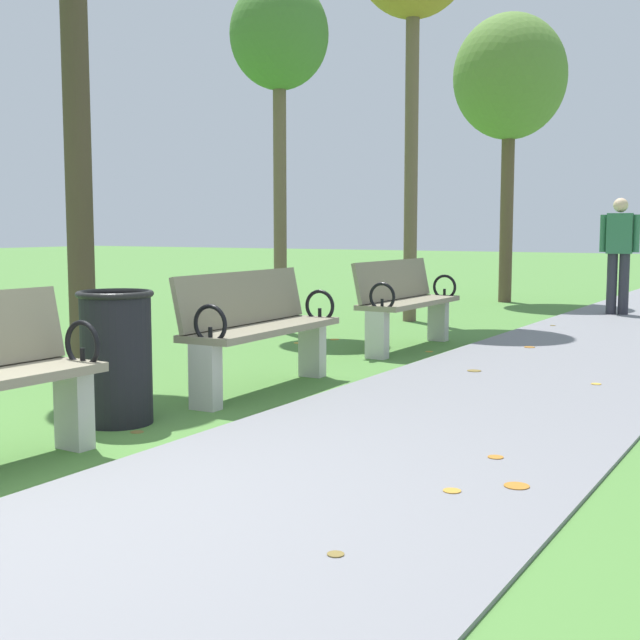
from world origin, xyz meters
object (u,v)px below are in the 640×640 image
at_px(park_bench_2, 258,327).
at_px(park_bench_3, 405,301).
at_px(trash_bin, 116,357).
at_px(pedestrian_walking, 619,249).
at_px(tree_5, 510,79).
at_px(tree_3, 279,42).

distance_m(park_bench_2, park_bench_3, 2.63).
height_order(park_bench_2, trash_bin, park_bench_2).
bearing_deg(pedestrian_walking, trash_bin, -98.85).
relative_size(park_bench_3, trash_bin, 1.90).
relative_size(park_bench_3, pedestrian_walking, 0.99).
bearing_deg(trash_bin, park_bench_2, 83.75).
distance_m(park_bench_3, tree_5, 6.71).
bearing_deg(tree_5, park_bench_3, -81.28).
xyz_separation_m(tree_3, tree_5, (0.98, 5.31, 0.26)).
distance_m(park_bench_2, trash_bin, 1.35).
height_order(tree_3, pedestrian_walking, tree_3).
relative_size(tree_5, trash_bin, 5.55).
distance_m(tree_3, tree_5, 5.40).
xyz_separation_m(park_bench_3, trash_bin, (-0.15, -3.97, -0.06)).
relative_size(park_bench_2, pedestrian_walking, 1.00).
relative_size(park_bench_2, trash_bin, 1.92).
distance_m(park_bench_2, tree_3, 4.68).
height_order(tree_3, tree_5, tree_5).
height_order(park_bench_3, tree_5, tree_5).
distance_m(park_bench_2, tree_5, 9.09).
bearing_deg(park_bench_3, tree_5, 98.72).
bearing_deg(park_bench_3, trash_bin, -92.12).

